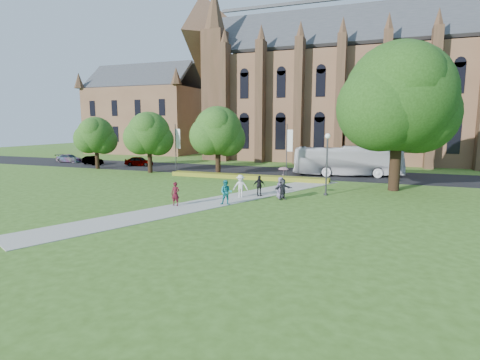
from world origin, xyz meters
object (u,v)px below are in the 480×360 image
at_px(car_1, 93,160).
at_px(car_2, 69,158).
at_px(streetlamp, 327,157).
at_px(pedestrian_0, 175,194).
at_px(tour_coach, 347,161).
at_px(large_tree, 399,97).
at_px(car_0, 139,161).

height_order(car_1, car_2, car_1).
xyz_separation_m(car_1, car_2, (-5.81, 1.38, -0.01)).
distance_m(streetlamp, pedestrian_0, 13.03).
bearing_deg(tour_coach, streetlamp, 165.78).
bearing_deg(car_2, large_tree, -102.93).
relative_size(streetlamp, pedestrian_0, 2.98).
xyz_separation_m(streetlamp, car_0, (-28.16, 13.20, -2.60)).
bearing_deg(large_tree, car_0, 165.51).
relative_size(streetlamp, car_1, 1.38).
relative_size(car_2, pedestrian_0, 2.43).
height_order(tour_coach, car_0, tour_coach).
bearing_deg(pedestrian_0, large_tree, 36.09).
bearing_deg(car_0, streetlamp, -127.01).
bearing_deg(pedestrian_0, tour_coach, 60.14).
bearing_deg(car_1, streetlamp, -90.83).
height_order(car_0, car_1, car_0).
height_order(streetlamp, large_tree, large_tree).
bearing_deg(streetlamp, car_1, 160.99).
height_order(tour_coach, car_2, tour_coach).
bearing_deg(tour_coach, car_2, 77.74).
xyz_separation_m(large_tree, car_2, (-47.00, 9.18, -7.73)).
bearing_deg(streetlamp, car_0, 154.89).
relative_size(streetlamp, tour_coach, 0.42).
distance_m(large_tree, car_1, 42.62).
distance_m(tour_coach, pedestrian_0, 23.63).
xyz_separation_m(streetlamp, pedestrian_0, (-9.88, -8.15, -2.38)).
bearing_deg(car_0, car_1, 84.98).
bearing_deg(car_2, car_1, -105.28).
xyz_separation_m(streetlamp, tour_coach, (0.66, 12.98, -1.55)).
bearing_deg(pedestrian_0, car_0, 127.21).
bearing_deg(car_2, tour_coach, -92.83).
relative_size(large_tree, car_0, 3.31).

